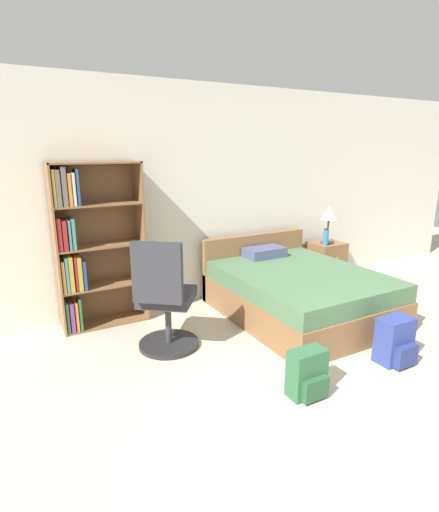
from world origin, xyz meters
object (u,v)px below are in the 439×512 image
(table_lamp, at_px, (329,215))
(backpack_blue, at_px, (395,342))
(backpack_green, at_px, (308,374))
(bed, at_px, (296,291))
(nightstand, at_px, (326,262))
(bookshelf, at_px, (87,246))
(office_chair, at_px, (165,302))
(water_bottle, at_px, (326,237))

(table_lamp, relative_size, backpack_blue, 1.27)
(backpack_blue, distance_m, backpack_green, 1.02)
(bed, xyz_separation_m, nightstand, (1.11, 0.70, 0.01))
(nightstand, bearing_deg, bed, -147.76)
(bookshelf, relative_size, backpack_green, 4.58)
(bed, relative_size, table_lamp, 3.58)
(office_chair, bearing_deg, backpack_blue, -34.62)
(table_lamp, distance_m, backpack_green, 2.95)
(backpack_green, bearing_deg, bed, 54.19)
(backpack_green, bearing_deg, backpack_blue, 0.65)
(nightstand, height_order, table_lamp, table_lamp)
(bookshelf, bearing_deg, backpack_blue, -43.57)
(bed, bearing_deg, backpack_green, -125.81)
(nightstand, distance_m, backpack_green, 2.86)
(water_bottle, bearing_deg, bookshelf, 176.15)
(water_bottle, distance_m, backpack_blue, 2.15)
(table_lamp, bearing_deg, bookshelf, 177.73)
(bookshelf, relative_size, water_bottle, 7.43)
(table_lamp, relative_size, backpack_green, 1.40)
(bookshelf, height_order, backpack_blue, bookshelf)
(water_bottle, bearing_deg, office_chair, -165.00)
(table_lamp, relative_size, water_bottle, 2.27)
(bookshelf, relative_size, backpack_blue, 4.14)
(water_bottle, bearing_deg, bed, -148.46)
(bookshelf, bearing_deg, water_bottle, -3.85)
(backpack_blue, bearing_deg, bookshelf, 136.43)
(backpack_green, bearing_deg, table_lamp, 44.31)
(office_chair, distance_m, water_bottle, 2.72)
(water_bottle, height_order, backpack_green, water_bottle)
(bed, distance_m, table_lamp, 1.47)
(backpack_blue, height_order, backpack_green, backpack_blue)
(bookshelf, distance_m, nightstand, 3.29)
(office_chair, xyz_separation_m, water_bottle, (2.62, 0.70, 0.20))
(water_bottle, distance_m, backpack_green, 2.75)
(bed, height_order, water_bottle, water_bottle)
(table_lamp, xyz_separation_m, water_bottle, (-0.11, -0.08, -0.29))
(water_bottle, xyz_separation_m, backpack_blue, (-0.90, -1.89, -0.49))
(bookshelf, distance_m, backpack_green, 2.52)
(backpack_blue, bearing_deg, water_bottle, 64.55)
(bed, relative_size, office_chair, 1.73)
(bookshelf, xyz_separation_m, nightstand, (3.23, -0.11, -0.60))
(office_chair, bearing_deg, nightstand, 16.25)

